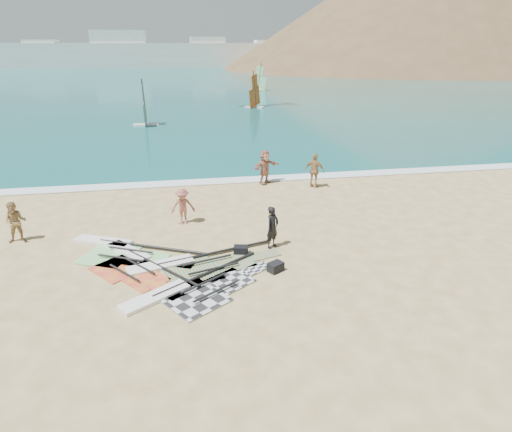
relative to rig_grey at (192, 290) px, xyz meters
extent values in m
plane|color=#D9BC7F|center=(1.58, -0.14, -0.05)|extent=(300.00, 300.00, 0.00)
cube|color=#0C5855|center=(1.58, 131.86, -0.05)|extent=(300.00, 240.00, 0.06)
cube|color=white|center=(1.58, 12.16, -0.05)|extent=(300.00, 1.20, 0.04)
cube|color=white|center=(-18.42, 149.86, 3.98)|extent=(160.00, 8.00, 8.00)
cube|color=white|center=(-43.42, 149.86, 4.48)|extent=(10.00, 7.00, 9.00)
cube|color=white|center=(-18.42, 149.86, 5.98)|extent=(18.00, 7.00, 12.00)
cube|color=white|center=(11.58, 149.86, 4.98)|extent=(12.00, 7.00, 10.00)
cube|color=white|center=(36.58, 149.86, 4.48)|extent=(16.00, 7.00, 9.00)
cube|color=white|center=(56.58, 149.86, 5.48)|extent=(10.00, 7.00, 11.00)
cone|color=brown|center=(86.58, 129.86, -0.05)|extent=(143.00, 143.00, 45.00)
cone|color=brown|center=(121.58, 139.86, -0.05)|extent=(70.00, 70.00, 28.00)
cube|color=#29292B|center=(0.04, -0.48, -0.03)|extent=(2.58, 2.63, 0.04)
cube|color=#29292B|center=(1.35, 0.40, -0.03)|extent=(1.86, 1.84, 0.04)
cube|color=#29292B|center=(2.42, 1.12, -0.03)|extent=(1.31, 1.15, 0.04)
cylinder|color=black|center=(0.61, 0.98, 0.05)|extent=(3.83, 2.62, 0.11)
cylinder|color=black|center=(0.42, 0.19, 0.11)|extent=(1.60, 1.11, 0.08)
cylinder|color=black|center=(0.81, -0.38, 0.11)|extent=(1.60, 1.11, 0.08)
cube|color=white|center=(-1.19, -0.24, 0.01)|extent=(2.32, 1.85, 0.12)
cube|color=green|center=(-3.07, 3.25, -0.03)|extent=(2.53, 2.63, 0.04)
cube|color=green|center=(-1.60, 2.55, -0.03)|extent=(1.86, 1.81, 0.04)
cube|color=green|center=(-0.40, 1.99, -0.03)|extent=(1.37, 1.07, 0.04)
cylinder|color=black|center=(-1.48, 3.51, 0.05)|extent=(4.29, 2.10, 0.11)
cylinder|color=black|center=(-2.28, 3.27, 0.11)|extent=(1.79, 0.90, 0.08)
cylinder|color=black|center=(-2.58, 2.62, 0.11)|extent=(1.79, 0.90, 0.08)
cube|color=white|center=(-3.51, 4.47, 0.01)|extent=(2.50, 1.64, 0.12)
cube|color=orange|center=(0.07, 1.30, -0.03)|extent=(2.35, 2.49, 0.04)
cube|color=orange|center=(1.64, 1.76, -0.03)|extent=(1.75, 1.68, 0.04)
cube|color=orange|center=(2.92, 2.14, -0.03)|extent=(1.35, 0.94, 0.04)
cylinder|color=black|center=(1.08, 2.56, 0.05)|extent=(4.55, 1.44, 0.11)
cylinder|color=black|center=(0.65, 1.84, 0.11)|extent=(1.89, 0.63, 0.08)
cylinder|color=black|center=(0.86, 1.16, 0.11)|extent=(1.89, 0.63, 0.08)
cube|color=white|center=(-1.08, 1.92, 0.01)|extent=(2.55, 1.33, 0.12)
cube|color=red|center=(-2.49, 2.14, -0.03)|extent=(2.52, 2.49, 0.04)
cube|color=red|center=(-1.54, 0.98, -0.03)|extent=(1.77, 1.78, 0.04)
cube|color=red|center=(-0.77, 0.04, -0.03)|extent=(1.15, 1.22, 0.04)
cylinder|color=black|center=(-1.07, 1.73, 0.05)|extent=(2.81, 3.40, 0.10)
cylinder|color=black|center=(-1.82, 1.84, 0.11)|extent=(1.18, 1.42, 0.07)
cylinder|color=black|center=(-2.33, 1.42, 0.11)|extent=(1.18, 1.42, 0.07)
cube|color=white|center=(-2.37, 3.32, 0.01)|extent=(1.89, 2.12, 0.12)
cube|color=black|center=(3.08, 0.85, 0.12)|extent=(0.67, 0.62, 0.35)
cube|color=black|center=(2.03, 2.45, 0.12)|extent=(0.62, 0.50, 0.33)
imported|color=black|center=(3.39, 2.84, 0.83)|extent=(0.76, 0.74, 1.76)
imported|color=#9F7D4F|center=(-6.98, 5.20, 0.83)|extent=(0.93, 0.77, 1.77)
imported|color=#995245|center=(-0.13, 5.97, 0.80)|extent=(1.13, 0.70, 1.69)
imported|color=#A57C4E|center=(7.42, 10.11, 0.95)|extent=(1.23, 1.09, 2.00)
imported|color=#B17357|center=(4.76, 11.36, 0.96)|extent=(1.91, 1.47, 2.02)
cube|color=white|center=(-3.39, 32.49, 0.05)|extent=(2.53, 0.74, 0.15)
cube|color=orange|center=(-3.39, 32.49, 1.29)|extent=(0.06, 3.11, 2.76)
cube|color=orange|center=(-3.39, 32.49, 3.19)|extent=(0.06, 1.75, 1.92)
cylinder|color=black|center=(-3.39, 32.49, 2.34)|extent=(0.11, 0.87, 4.38)
cube|color=white|center=(9.77, 43.56, 0.05)|extent=(2.48, 2.13, 0.15)
cube|color=red|center=(9.77, 43.56, 1.30)|extent=(1.93, 2.52, 2.78)
cube|color=red|center=(9.77, 43.56, 3.20)|extent=(1.11, 1.44, 1.93)
cylinder|color=black|center=(9.77, 43.56, 2.36)|extent=(0.61, 0.76, 4.40)
cube|color=white|center=(14.33, 64.46, 0.06)|extent=(2.41, 2.29, 0.15)
cube|color=green|center=(14.33, 64.46, 1.31)|extent=(2.17, 2.37, 2.81)
cube|color=green|center=(14.33, 64.46, 3.24)|extent=(1.24, 1.35, 1.95)
cylinder|color=black|center=(14.33, 64.46, 2.38)|extent=(0.68, 0.73, 4.45)
camera|label=1|loc=(-0.03, -12.58, 7.69)|focal=30.00mm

